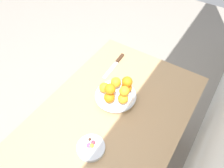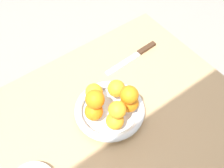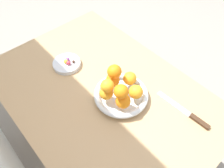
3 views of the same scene
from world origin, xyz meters
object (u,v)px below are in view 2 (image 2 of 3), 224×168
(orange_2, at_px, (116,88))
(orange_7, at_px, (95,99))
(orange_3, at_px, (94,92))
(dining_table, at_px, (96,147))
(orange_1, at_px, (130,104))
(orange_6, at_px, (117,110))
(fruit_bowl, at_px, (110,111))
(knife, at_px, (136,55))
(orange_4, at_px, (94,111))
(orange_5, at_px, (129,95))
(orange_0, at_px, (115,121))

(orange_2, xyz_separation_m, orange_7, (0.11, 0.03, 0.06))
(orange_3, bearing_deg, dining_table, 55.75)
(orange_1, xyz_separation_m, orange_6, (0.07, 0.02, 0.06))
(orange_2, height_order, orange_3, same)
(fruit_bowl, distance_m, knife, 0.29)
(orange_4, relative_size, orange_6, 1.10)
(fruit_bowl, xyz_separation_m, orange_7, (0.05, -0.01, 0.11))
(orange_4, distance_m, orange_5, 0.13)
(dining_table, relative_size, orange_7, 17.81)
(orange_6, bearing_deg, orange_5, -163.14)
(orange_0, height_order, orange_5, orange_5)
(fruit_bowl, xyz_separation_m, orange_6, (0.02, 0.06, 0.11))
(orange_1, relative_size, knife, 0.24)
(dining_table, distance_m, orange_7, 0.23)
(orange_7, bearing_deg, orange_2, -164.99)
(orange_7, bearing_deg, dining_table, 50.17)
(orange_1, distance_m, orange_6, 0.09)
(dining_table, xyz_separation_m, orange_3, (-0.07, -0.11, 0.16))
(orange_5, height_order, orange_7, same)
(dining_table, relative_size, orange_3, 17.91)
(orange_2, xyz_separation_m, orange_6, (0.07, 0.10, 0.06))
(dining_table, distance_m, orange_1, 0.21)
(orange_5, distance_m, knife, 0.32)
(orange_3, bearing_deg, fruit_bowl, 104.02)
(orange_4, distance_m, orange_7, 0.06)
(orange_6, distance_m, knife, 0.37)
(orange_6, height_order, knife, orange_6)
(orange_1, xyz_separation_m, orange_2, (-0.00, -0.08, -0.00))
(dining_table, bearing_deg, orange_2, -152.81)
(orange_5, bearing_deg, orange_1, -171.77)
(orange_0, bearing_deg, orange_6, 179.93)
(orange_0, height_order, orange_2, orange_2)
(orange_2, relative_size, orange_6, 1.09)
(orange_3, xyz_separation_m, orange_7, (0.04, 0.06, 0.06))
(orange_5, bearing_deg, orange_6, 16.86)
(dining_table, height_order, orange_2, orange_2)
(orange_5, bearing_deg, orange_7, -27.98)
(fruit_bowl, distance_m, orange_5, 0.13)
(orange_7, distance_m, knife, 0.36)
(fruit_bowl, relative_size, orange_4, 3.93)
(dining_table, height_order, orange_0, orange_0)
(dining_table, distance_m, orange_3, 0.21)
(orange_4, bearing_deg, orange_7, -173.17)
(orange_4, bearing_deg, orange_1, 156.95)
(orange_4, height_order, orange_5, orange_5)
(fruit_bowl, distance_m, orange_6, 0.13)
(orange_0, bearing_deg, orange_1, -165.78)
(orange_1, bearing_deg, dining_table, -1.59)
(fruit_bowl, bearing_deg, orange_4, -3.98)
(orange_3, xyz_separation_m, orange_5, (-0.06, 0.11, 0.06))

